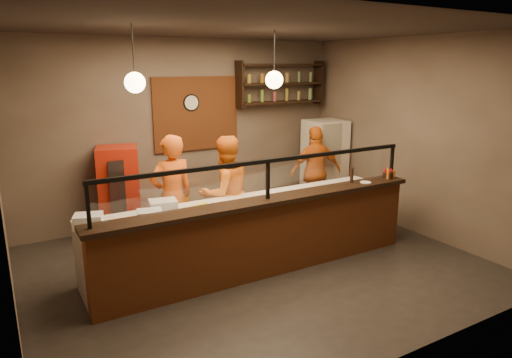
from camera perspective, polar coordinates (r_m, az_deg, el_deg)
floor at (r=6.55m, az=0.01°, el=-10.73°), size 6.00×6.00×0.00m
ceiling at (r=5.96m, az=0.01°, el=18.43°), size 6.00×6.00×0.00m
wall_back at (r=8.28m, az=-8.76°, el=5.96°), size 6.00×0.00×6.00m
wall_right at (r=7.97m, az=19.07°, el=5.03°), size 0.00×5.00×5.00m
wall_front at (r=4.15m, az=17.66°, el=-2.70°), size 6.00×0.00×6.00m
brick_patch at (r=8.29m, az=-7.47°, el=8.10°), size 1.60×0.04×1.30m
service_counter at (r=6.12m, az=1.43°, el=-7.50°), size 4.60×0.25×1.00m
counter_ledge at (r=5.94m, az=1.47°, el=-2.74°), size 4.70×0.37×0.06m
worktop_cabinet at (r=6.54m, az=-0.88°, el=-6.72°), size 4.60×0.75×0.85m
worktop at (r=6.40m, az=-0.89°, el=-2.95°), size 4.60×0.75×0.05m
sneeze_guard at (r=5.85m, az=1.49°, el=0.45°), size 4.50×0.05×0.52m
wall_shelving at (r=8.92m, az=3.14°, el=11.84°), size 1.84×0.28×0.85m
wall_clock at (r=8.23m, az=-8.13°, el=9.43°), size 0.30×0.04×0.30m
pendant_left at (r=5.54m, az=-14.90°, el=11.59°), size 0.24×0.24×0.77m
pendant_right at (r=6.32m, az=2.29°, el=12.29°), size 0.24×0.24×0.77m
cook_left at (r=6.70m, az=-10.45°, el=-2.16°), size 0.69×0.49×1.80m
cook_mid at (r=6.86m, az=-3.87°, el=-1.81°), size 0.89×0.71×1.75m
cook_right at (r=8.43m, az=7.47°, el=0.88°), size 1.05×0.63×1.68m
fridge at (r=9.10m, az=8.52°, el=1.93°), size 0.77×0.73×1.71m
red_cooler at (r=7.74m, az=-16.66°, el=-1.53°), size 0.77×0.73×1.49m
pizza_dough at (r=6.58m, az=3.03°, el=-2.18°), size 0.60×0.60×0.01m
prep_tub_a at (r=5.97m, az=-11.54°, el=-3.40°), size 0.39×0.33×0.17m
prep_tub_b at (r=5.69m, az=-20.23°, el=-4.95°), size 0.38×0.34×0.16m
prep_tub_c at (r=5.68m, az=-13.16°, el=-4.52°), size 0.33×0.29×0.14m
rolling_pin at (r=6.05m, az=-7.52°, el=-3.53°), size 0.37×0.22×0.06m
condiment_caddy at (r=7.29m, az=16.28°, el=0.49°), size 0.19×0.17×0.09m
pepper_mill at (r=6.85m, az=11.88°, el=0.46°), size 0.06×0.06×0.22m
small_plate at (r=6.91m, az=13.53°, el=-0.41°), size 0.21×0.21×0.01m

